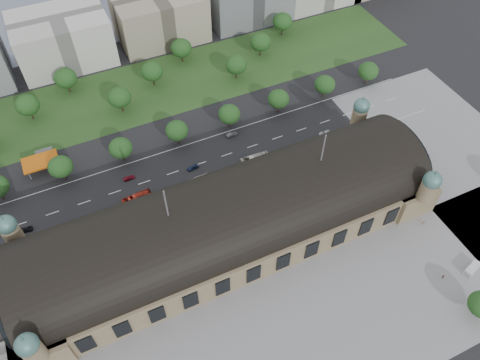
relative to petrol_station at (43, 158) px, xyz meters
name	(u,v)px	position (x,y,z in m)	size (l,w,h in m)	color
ground	(229,238)	(53.91, -65.28, -2.95)	(900.00, 900.00, 0.00)	black
station	(228,221)	(53.91, -65.28, 7.33)	(150.00, 48.40, 44.30)	#8B7856
plaza_south	(315,334)	(63.91, -109.28, -2.95)	(190.00, 48.00, 0.12)	gray
plaza_east	(451,151)	(156.91, -65.28, -2.95)	(56.00, 100.00, 0.12)	gray
road_slab	(144,182)	(33.91, -27.28, -2.95)	(260.00, 26.00, 0.10)	black
grass_belt	(119,98)	(38.91, 27.72, -2.95)	(300.00, 45.00, 0.10)	#24451B
petrol_station	(43,158)	(0.00, 0.00, 0.00)	(14.00, 13.00, 5.05)	#CA5B0B
office_3	(63,39)	(23.91, 67.72, 9.05)	(45.00, 32.00, 24.00)	silver
office_4	(160,16)	(73.91, 67.72, 9.05)	(45.00, 32.00, 24.00)	tan
tree_row_3	(60,167)	(5.91, -12.28, 4.48)	(9.60, 9.60, 11.52)	#2D2116
tree_row_4	(121,148)	(29.91, -12.28, 4.48)	(9.60, 9.60, 11.52)	#2D2116
tree_row_5	(177,131)	(53.91, -12.28, 4.48)	(9.60, 9.60, 11.52)	#2D2116
tree_row_6	(229,114)	(77.91, -12.28, 4.48)	(9.60, 9.60, 11.52)	#2D2116
tree_row_7	(279,99)	(101.91, -12.28, 4.48)	(9.60, 9.60, 11.52)	#2D2116
tree_row_8	(325,85)	(125.91, -12.28, 4.48)	(9.60, 9.60, 11.52)	#2D2116
tree_row_9	(368,71)	(149.91, -12.28, 4.48)	(9.60, 9.60, 11.52)	#2D2116
tree_belt_4	(27,105)	(-0.09, 29.72, 5.10)	(10.40, 10.40, 12.48)	#2D2116
tree_belt_5	(66,78)	(18.91, 41.72, 5.10)	(10.40, 10.40, 12.48)	#2D2116
tree_belt_6	(120,97)	(37.91, 17.72, 5.10)	(10.40, 10.40, 12.48)	#2D2116
tree_belt_7	(152,71)	(56.91, 29.72, 5.10)	(10.40, 10.40, 12.48)	#2D2116
tree_belt_8	(181,48)	(75.91, 41.72, 5.10)	(10.40, 10.40, 12.48)	#2D2116
tree_belt_9	(236,65)	(94.91, 17.72, 5.10)	(10.40, 10.40, 12.48)	#2D2116
tree_belt_10	(261,42)	(113.91, 29.72, 5.10)	(10.40, 10.40, 12.48)	#2D2116
tree_belt_11	(283,22)	(132.91, 41.72, 5.10)	(10.40, 10.40, 12.48)	#2D2116
traffic_car_2	(26,230)	(-12.30, -31.22, -2.28)	(2.24, 4.85, 1.35)	black
traffic_car_3	(129,178)	(29.06, -23.02, -2.28)	(1.88, 4.61, 1.34)	maroon
traffic_car_4	(193,167)	(54.14, -28.62, -2.13)	(1.95, 4.83, 1.65)	#1A284B
traffic_car_5	(232,134)	(76.61, -17.87, -2.14)	(1.72, 4.93, 1.62)	#55565C
traffic_car_6	(325,133)	(113.53, -34.06, -2.22)	(2.41, 5.23, 1.45)	silver
parked_car_1	(11,258)	(-18.74, -41.36, -2.30)	(2.16, 4.68, 1.30)	maroon
parked_car_2	(35,251)	(-10.63, -41.94, -2.24)	(2.00, 4.91, 1.43)	#161A3F
parked_car_3	(93,226)	(10.43, -40.28, -2.20)	(1.77, 4.39, 1.50)	#56595E
parked_car_4	(71,239)	(2.01, -42.44, -2.15)	(1.69, 4.83, 1.59)	white
parked_car_5	(81,231)	(5.84, -40.28, -2.22)	(2.42, 5.26, 1.46)	gray
parked_car_6	(154,207)	(33.41, -41.07, -2.22)	(2.03, 5.00, 1.45)	black
bus_west	(137,198)	(28.91, -34.99, -1.32)	(2.74, 11.72, 3.27)	red
bus_mid	(196,182)	(52.61, -36.86, -1.42)	(2.57, 10.96, 3.05)	silver
bus_east	(255,159)	(78.93, -35.70, -1.26)	(2.84, 12.14, 3.38)	silver
van_south	(472,270)	(123.57, -112.85, -1.59)	(7.06, 4.45, 2.85)	silver
pedestrian_0	(423,223)	(121.55, -90.32, -2.09)	(0.84, 0.48, 1.72)	gray
pedestrian_1	(443,277)	(113.21, -110.78, -2.01)	(0.68, 0.45, 1.88)	gray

